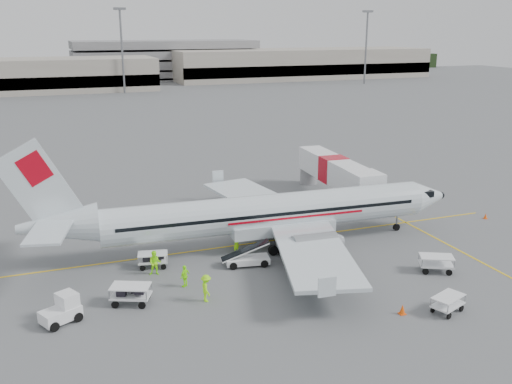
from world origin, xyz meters
The scene contains 25 objects.
ground centered at (0.00, 0.00, 0.00)m, with size 360.00×360.00×0.00m, color #56595B.
stripe_lead centered at (0.00, 0.00, 0.01)m, with size 44.00×0.20×0.01m, color yellow.
stripe_cross centered at (14.00, -8.00, 0.01)m, with size 0.20×20.00×0.01m, color yellow.
terminal_east centered at (70.00, 145.00, 5.00)m, with size 90.00×26.00×10.00m, color gray, non-canonical shape.
parking_garage centered at (25.00, 160.00, 7.00)m, with size 62.00×24.00×14.00m, color slate, non-canonical shape.
treeline centered at (0.00, 175.00, 3.00)m, with size 300.00×3.00×6.00m, color black, non-canonical shape.
mast_center centered at (5.00, 118.00, 11.00)m, with size 3.20×1.20×22.00m, color slate, non-canonical shape.
mast_east centered at (80.00, 118.00, 11.00)m, with size 3.20×1.20×22.00m, color slate, non-canonical shape.
aircraft centered at (0.04, -0.89, 4.86)m, with size 35.29×27.66×9.73m, color silver, non-canonical shape.
jet_bridge centered at (11.22, 9.12, 2.23)m, with size 3.18×16.98×4.46m, color white, non-canonical shape.
belt_loader centered at (-2.97, -4.12, 1.18)m, with size 4.35×1.63×2.35m, color white, non-canonical shape.
tug_fore centered at (3.50, -2.00, 0.86)m, with size 2.23×1.28×1.72m, color white, non-canonical shape.
tug_mid centered at (2.24, -4.12, 0.77)m, with size 2.01×1.15×1.55m, color white, non-canonical shape.
tug_aft centered at (-16.55, -8.39, 0.89)m, with size 2.31×1.32×1.79m, color white, non-canonical shape.
cart_loaded_a centered at (-9.72, -2.00, 0.57)m, with size 2.18×1.29×1.14m, color white, non-canonical shape.
cart_loaded_b centered at (-12.17, -7.38, 0.65)m, with size 2.50×1.48×1.30m, color white, non-canonical shape.
cart_empty_a centered at (6.37, -15.48, 0.56)m, with size 2.15×1.27×1.12m, color white, non-canonical shape.
cart_empty_b centered at (9.61, -10.08, 0.62)m, with size 2.38×1.41×1.24m, color white, non-canonical shape.
cone_nose centered at (21.65, -1.70, 0.28)m, with size 0.34×0.34×0.55m, color #FF510A.
cone_port centered at (3.73, 13.79, 0.35)m, with size 0.43×0.43×0.70m, color #FF510A.
cone_stbd centered at (3.55, -14.73, 0.34)m, with size 0.41×0.41×0.68m, color #FF510A.
crew_a centered at (-2.96, -1.50, 0.82)m, with size 0.60×0.39×1.63m, color #86E40E.
crew_b centered at (-9.82, -3.41, 0.91)m, with size 0.89×0.69×1.83m, color #86E40E.
crew_c centered at (-7.48, -8.73, 0.93)m, with size 1.20×0.69×1.85m, color #86E40E.
crew_d centered at (-8.27, -6.10, 0.79)m, with size 0.93×0.39×1.58m, color #86E40E.
Camera 1 is at (-16.31, -41.68, 17.31)m, focal length 40.00 mm.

